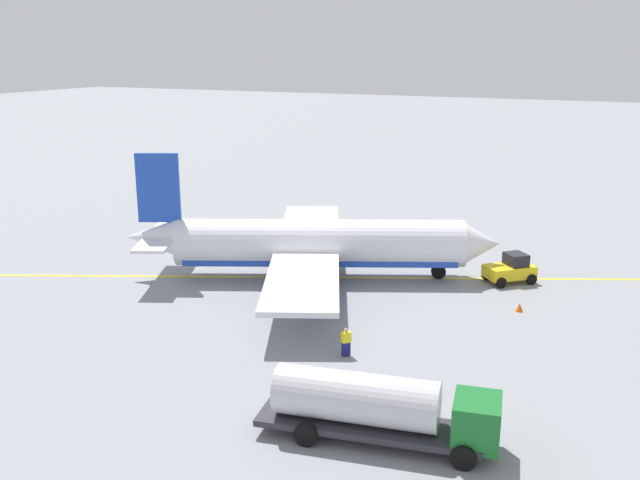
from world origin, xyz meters
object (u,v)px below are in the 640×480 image
refueling_worker (346,342)px  safety_cone_wingtip (456,255)px  safety_cone_nose (519,307)px  airplane (314,245)px  pushback_tug (511,269)px  fuel_tanker (379,406)px

refueling_worker → safety_cone_wingtip: (1.11, 21.31, -0.46)m
refueling_worker → safety_cone_nose: (7.91, 11.29, -0.54)m
airplane → safety_cone_nose: (15.58, -0.72, -2.32)m
pushback_tug → safety_cone_wingtip: 6.59m
pushback_tug → safety_cone_wingtip: (-5.14, 4.07, -0.65)m
pushback_tug → safety_cone_nose: (1.66, -5.95, -0.72)m
fuel_tanker → refueling_worker: 9.10m
airplane → safety_cone_wingtip: 12.99m
airplane → safety_cone_nose: size_ratio=48.19×
fuel_tanker → safety_cone_nose: size_ratio=19.44×
safety_cone_nose → fuel_tanker: bearing=-99.4°
safety_cone_nose → safety_cone_wingtip: 12.12m
fuel_tanker → safety_cone_nose: fuel_tanker is taller
safety_cone_nose → safety_cone_wingtip: safety_cone_wingtip is taller
fuel_tanker → refueling_worker: size_ratio=6.45×
pushback_tug → refueling_worker: (-6.24, -17.24, -0.19)m
airplane → safety_cone_nose: 15.76m
airplane → refueling_worker: (7.67, -12.00, -1.78)m
fuel_tanker → refueling_worker: bearing=121.7°
airplane → safety_cone_wingtip: airplane is taller
fuel_tanker → pushback_tug: bearing=86.6°
pushback_tug → refueling_worker: size_ratio=2.37×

